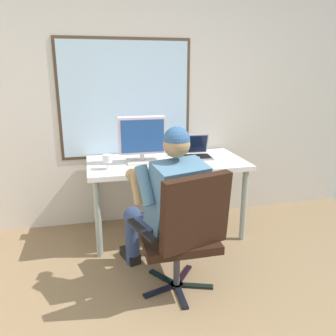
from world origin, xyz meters
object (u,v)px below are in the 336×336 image
(cd_case, at_px, (178,165))
(office_chair, at_px, (185,229))
(crt_monitor, at_px, (142,137))
(laptop, at_px, (195,151))
(person_seated, at_px, (167,202))
(desk, at_px, (167,169))
(wine_glass, at_px, (107,159))

(cd_case, bearing_deg, office_chair, -101.65)
(crt_monitor, height_order, laptop, crt_monitor)
(office_chair, height_order, person_seated, person_seated)
(crt_monitor, relative_size, cd_case, 2.98)
(desk, distance_m, crt_monitor, 0.40)
(crt_monitor, relative_size, laptop, 1.32)
(desk, relative_size, cd_case, 10.29)
(office_chair, distance_m, person_seated, 0.28)
(office_chair, relative_size, cd_case, 6.54)
(office_chair, height_order, wine_glass, office_chair)
(desk, distance_m, wine_glass, 0.62)
(desk, relative_size, office_chair, 1.57)
(wine_glass, bearing_deg, office_chair, -60.84)
(laptop, height_order, cd_case, laptop)
(office_chair, relative_size, person_seated, 0.78)
(crt_monitor, bearing_deg, wine_glass, -154.03)
(wine_glass, bearing_deg, desk, 15.80)
(laptop, bearing_deg, crt_monitor, -170.18)
(person_seated, bearing_deg, cd_case, 67.36)
(laptop, distance_m, wine_glass, 0.92)
(office_chair, relative_size, wine_glass, 7.23)
(person_seated, bearing_deg, desk, 77.32)
(laptop, relative_size, cd_case, 2.26)
(desk, xyz_separation_m, laptop, (0.31, 0.10, 0.14))
(office_chair, distance_m, crt_monitor, 1.12)
(desk, height_order, cd_case, cd_case)
(desk, bearing_deg, office_chair, -95.70)
(crt_monitor, relative_size, wine_glass, 3.30)
(office_chair, relative_size, crt_monitor, 2.19)
(crt_monitor, xyz_separation_m, laptop, (0.55, 0.09, -0.19))
(person_seated, distance_m, laptop, 0.99)
(desk, xyz_separation_m, wine_glass, (-0.57, -0.16, 0.17))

